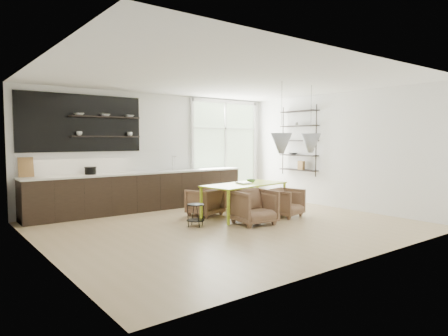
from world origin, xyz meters
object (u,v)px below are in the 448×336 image
armchair_back_left (205,202)px  dining_table (245,186)px  armchair_front_left (254,207)px  armchair_back_right (235,197)px  armchair_front_right (285,203)px  wire_stool (195,212)px

armchair_back_left → dining_table: bearing=124.0°
armchair_back_left → armchair_front_left: size_ratio=0.87×
dining_table → armchair_back_right: 0.97m
armchair_back_left → armchair_front_right: (1.37, -1.20, 0.00)m
dining_table → armchair_back_left: 0.98m
armchair_front_right → wire_stool: 2.21m
armchair_front_right → armchair_back_left: bearing=125.9°
armchair_front_right → armchair_front_left: bearing=176.8°
armchair_back_left → armchair_front_right: 1.82m
armchair_back_right → wire_stool: bearing=41.7°
armchair_front_left → wire_stool: 1.20m
armchair_back_right → armchair_front_left: bearing=75.7°
armchair_back_left → armchair_front_left: bearing=86.0°
dining_table → armchair_back_left: bearing=130.2°
dining_table → armchair_front_left: bearing=-126.4°
dining_table → armchair_back_left: (-0.68, 0.60, -0.37)m
wire_stool → armchair_front_right: bearing=-9.3°
armchair_back_left → armchair_front_left: armchair_front_left is taller
armchair_front_left → armchair_front_right: bearing=17.0°
armchair_front_right → dining_table: bearing=126.0°
dining_table → wire_stool: bearing=-179.0°
armchair_front_right → wire_stool: (-2.18, 0.36, -0.03)m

